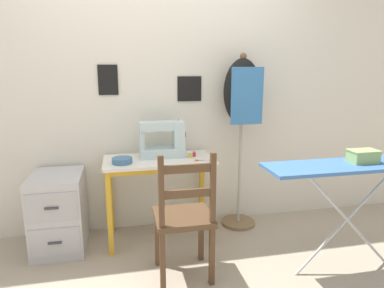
{
  "coord_description": "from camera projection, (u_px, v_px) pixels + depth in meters",
  "views": [
    {
      "loc": [
        -0.31,
        -2.56,
        1.48
      ],
      "look_at": [
        0.28,
        0.21,
        0.85
      ],
      "focal_mm": 32.0,
      "sensor_mm": 36.0,
      "label": 1
    }
  ],
  "objects": [
    {
      "name": "ground_plane",
      "position": [
        164.0,
        251.0,
        2.82
      ],
      "size": [
        14.0,
        14.0,
        0.0
      ],
      "primitive_type": "plane",
      "color": "tan"
    },
    {
      "name": "wall_back",
      "position": [
        154.0,
        91.0,
        3.06
      ],
      "size": [
        10.0,
        0.06,
        2.55
      ],
      "color": "silver",
      "rests_on": "ground_plane"
    },
    {
      "name": "sewing_table",
      "position": [
        159.0,
        172.0,
        2.91
      ],
      "size": [
        0.92,
        0.48,
        0.73
      ],
      "color": "silver",
      "rests_on": "ground_plane"
    },
    {
      "name": "sewing_machine",
      "position": [
        165.0,
        140.0,
        2.93
      ],
      "size": [
        0.39,
        0.19,
        0.33
      ],
      "color": "silver",
      "rests_on": "sewing_table"
    },
    {
      "name": "fabric_bowl",
      "position": [
        122.0,
        160.0,
        2.75
      ],
      "size": [
        0.16,
        0.16,
        0.05
      ],
      "color": "teal",
      "rests_on": "sewing_table"
    },
    {
      "name": "scissors",
      "position": [
        200.0,
        161.0,
        2.83
      ],
      "size": [
        0.14,
        0.08,
        0.01
      ],
      "color": "silver",
      "rests_on": "sewing_table"
    },
    {
      "name": "thread_spool_near_machine",
      "position": [
        190.0,
        155.0,
        2.93
      ],
      "size": [
        0.03,
        0.03,
        0.04
      ],
      "color": "yellow",
      "rests_on": "sewing_table"
    },
    {
      "name": "thread_spool_mid_table",
      "position": [
        194.0,
        154.0,
        2.96
      ],
      "size": [
        0.03,
        0.03,
        0.04
      ],
      "color": "red",
      "rests_on": "sewing_table"
    },
    {
      "name": "wooden_chair",
      "position": [
        184.0,
        218.0,
        2.39
      ],
      "size": [
        0.4,
        0.38,
        0.95
      ],
      "color": "#513823",
      "rests_on": "ground_plane"
    },
    {
      "name": "filing_cabinet",
      "position": [
        59.0,
        212.0,
        2.81
      ],
      "size": [
        0.4,
        0.52,
        0.64
      ],
      "color": "#B7B7BC",
      "rests_on": "ground_plane"
    },
    {
      "name": "dress_form",
      "position": [
        242.0,
        101.0,
        3.05
      ],
      "size": [
        0.34,
        0.32,
        1.61
      ],
      "color": "#846647",
      "rests_on": "ground_plane"
    },
    {
      "name": "ironing_board",
      "position": [
        352.0,
        170.0,
        2.41
      ],
      "size": [
        1.27,
        0.33,
        0.83
      ],
      "color": "#3D6BAD",
      "rests_on": "ground_plane"
    },
    {
      "name": "storage_box",
      "position": [
        363.0,
        156.0,
        2.42
      ],
      "size": [
        0.2,
        0.13,
        0.09
      ],
      "color": "#8EB266",
      "rests_on": "ironing_board"
    }
  ]
}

